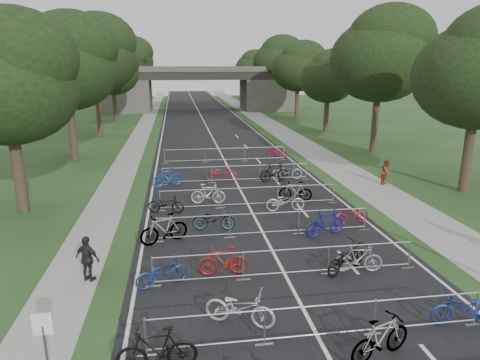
{
  "coord_description": "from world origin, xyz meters",
  "views": [
    {
      "loc": [
        -3.62,
        -6.05,
        7.22
      ],
      "look_at": [
        -0.27,
        16.42,
        1.1
      ],
      "focal_mm": 32.0,
      "sensor_mm": 36.0,
      "label": 1
    }
  ],
  "objects_px": {
    "pedestrian_b": "(386,172)",
    "pedestrian_c": "(88,259)",
    "overpass_bridge": "(198,89)",
    "park_sign": "(44,335)"
  },
  "relations": [
    {
      "from": "overpass_bridge",
      "to": "park_sign",
      "type": "height_order",
      "value": "overpass_bridge"
    },
    {
      "from": "overpass_bridge",
      "to": "pedestrian_b",
      "type": "xyz_separation_m",
      "value": [
        9.2,
        -46.88,
        -2.74
      ]
    },
    {
      "from": "park_sign",
      "to": "pedestrian_b",
      "type": "distance_m",
      "value": 22.02
    },
    {
      "from": "overpass_bridge",
      "to": "pedestrian_b",
      "type": "height_order",
      "value": "overpass_bridge"
    },
    {
      "from": "pedestrian_b",
      "to": "pedestrian_c",
      "type": "xyz_separation_m",
      "value": [
        -16.0,
        -10.17,
        0.03
      ]
    },
    {
      "from": "park_sign",
      "to": "overpass_bridge",
      "type": "bearing_deg",
      "value": 83.74
    },
    {
      "from": "pedestrian_c",
      "to": "pedestrian_b",
      "type": "bearing_deg",
      "value": -118.31
    },
    {
      "from": "pedestrian_b",
      "to": "pedestrian_c",
      "type": "height_order",
      "value": "pedestrian_c"
    },
    {
      "from": "overpass_bridge",
      "to": "park_sign",
      "type": "bearing_deg",
      "value": -96.26
    },
    {
      "from": "park_sign",
      "to": "pedestrian_c",
      "type": "distance_m",
      "value": 4.97
    }
  ]
}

